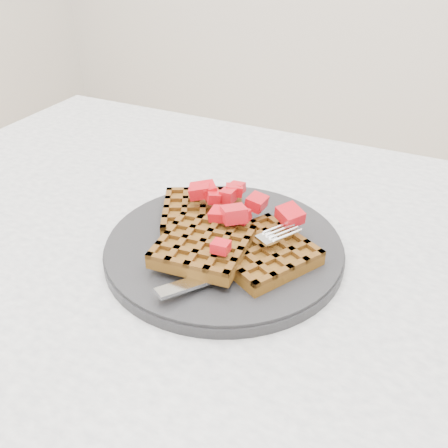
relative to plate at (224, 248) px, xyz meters
The scene contains 5 objects.
table 0.15m from the plate, 19.06° to the right, with size 1.20×0.80×0.75m.
plate is the anchor object (origin of this frame).
waffles 0.02m from the plate, 87.49° to the right, with size 0.22×0.19×0.03m.
strawberry_pile 0.05m from the plate, ahead, with size 0.15×0.15×0.02m, color #AA000D, non-canonical shape.
fork 0.06m from the plate, 44.63° to the right, with size 0.02×0.18×0.02m, color silver, non-canonical shape.
Camera 1 is at (0.12, -0.39, 1.09)m, focal length 40.00 mm.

